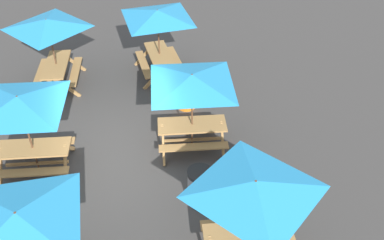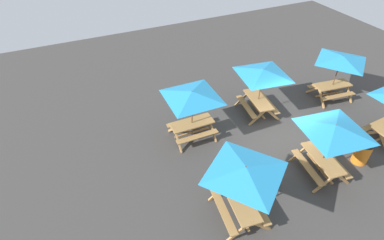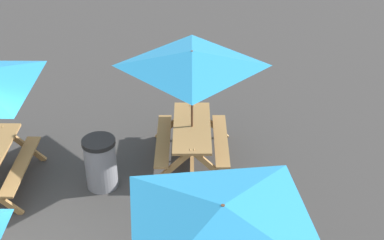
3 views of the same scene
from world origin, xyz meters
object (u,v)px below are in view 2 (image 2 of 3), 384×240
Objects in this scene: trash_bin_gray at (273,175)px; trash_bin_orange at (362,152)px; picnic_table_3 at (341,62)px; picnic_table_1 at (192,98)px; picnic_table_2 at (333,132)px; picnic_table_4 at (263,75)px; trash_bin_green at (187,96)px; picnic_table_0 at (245,174)px.

trash_bin_orange is at bearing 172.56° from trash_bin_gray.
picnic_table_1 is at bearing 6.07° from picnic_table_3.
picnic_table_2 is 4.03m from picnic_table_4.
picnic_table_3 is at bearing -150.84° from trash_bin_gray.
trash_bin_gray is at bearing 97.76° from trash_bin_green.
picnic_table_2 is 2.86× the size of trash_bin_green.
picnic_table_2 is 1.20× the size of picnic_table_3.
picnic_table_1 is 2.77m from trash_bin_green.
picnic_table_1 is 2.89× the size of trash_bin_gray.
picnic_table_4 is 3.65m from trash_bin_green.
picnic_table_3 is at bearing 160.20° from trash_bin_green.
picnic_table_0 is 2.38× the size of trash_bin_green.
picnic_table_1 and picnic_table_4 have the same top height.
trash_bin_orange is (-1.81, 0.23, -1.49)m from picnic_table_2.
trash_bin_orange is at bearing 68.09° from picnic_table_3.
trash_bin_orange is (-1.84, 4.27, -1.49)m from picnic_table_4.
picnic_table_3 is 2.38× the size of trash_bin_gray.
picnic_table_3 is at bearing 140.11° from picnic_table_2.
trash_bin_gray is 1.00× the size of trash_bin_orange.
trash_bin_orange is (-5.48, -0.09, -1.49)m from picnic_table_0.
picnic_table_3 is at bearing 179.14° from picnic_table_1.
picnic_table_2 reaches higher than trash_bin_orange.
picnic_table_3 is 4.01m from picnic_table_4.
trash_bin_green is (2.74, -5.97, -1.49)m from picnic_table_2.
trash_bin_green is at bearing -82.24° from trash_bin_gray.
picnic_table_4 is 2.86× the size of trash_bin_gray.
picnic_table_2 is (-3.67, -0.32, 0.00)m from picnic_table_0.
picnic_table_2 is 2.48m from trash_bin_gray.
picnic_table_2 is 2.86× the size of trash_bin_gray.
picnic_table_2 and picnic_table_3 have the same top height.
picnic_table_4 reaches higher than trash_bin_orange.
picnic_table_4 is at bearing 0.77° from picnic_table_3.
picnic_table_3 is (-3.95, -3.56, 0.00)m from picnic_table_2.
trash_bin_gray is at bearing 114.10° from picnic_table_1.
picnic_table_0 is 1.00× the size of picnic_table_3.
trash_bin_gray is at bearing 36.71° from picnic_table_3.
trash_bin_green and trash_bin_orange have the same top height.
picnic_table_1 is at bearing -175.41° from picnic_table_0.
picnic_table_2 is 2.86× the size of trash_bin_orange.
picnic_table_1 is at bearing -77.25° from picnic_table_4.
picnic_table_0 is 3.69m from picnic_table_2.
picnic_table_1 is 2.89× the size of trash_bin_green.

